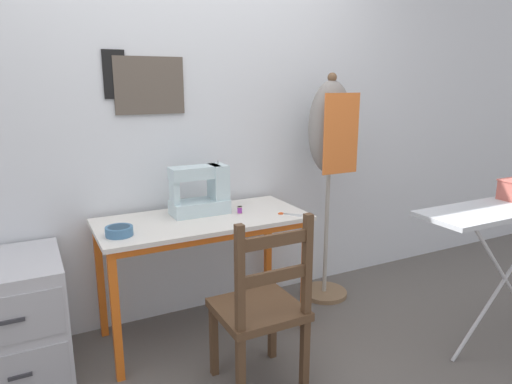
{
  "coord_description": "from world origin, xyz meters",
  "views": [
    {
      "loc": [
        -0.86,
        -2.08,
        1.47
      ],
      "look_at": [
        0.33,
        0.25,
        0.84
      ],
      "focal_mm": 32.0,
      "sensor_mm": 36.0,
      "label": 1
    }
  ],
  "objects_px": {
    "sewing_machine": "(202,191)",
    "fabric_bowl": "(119,231)",
    "scissors": "(286,214)",
    "dress_form": "(330,141)",
    "thread_spool_near_machine": "(240,210)",
    "wooden_chair": "(261,309)",
    "filing_cabinet": "(16,320)"
  },
  "relations": [
    {
      "from": "sewing_machine",
      "to": "fabric_bowl",
      "type": "distance_m",
      "value": 0.56
    },
    {
      "from": "scissors",
      "to": "dress_form",
      "type": "xyz_separation_m",
      "value": [
        0.46,
        0.23,
        0.38
      ]
    },
    {
      "from": "sewing_machine",
      "to": "scissors",
      "type": "bearing_deg",
      "value": -30.25
    },
    {
      "from": "thread_spool_near_machine",
      "to": "scissors",
      "type": "bearing_deg",
      "value": -31.45
    },
    {
      "from": "scissors",
      "to": "wooden_chair",
      "type": "height_order",
      "value": "wooden_chair"
    },
    {
      "from": "sewing_machine",
      "to": "thread_spool_near_machine",
      "type": "relative_size",
      "value": 8.17
    },
    {
      "from": "thread_spool_near_machine",
      "to": "dress_form",
      "type": "relative_size",
      "value": 0.03
    },
    {
      "from": "wooden_chair",
      "to": "sewing_machine",
      "type": "bearing_deg",
      "value": 92.17
    },
    {
      "from": "scissors",
      "to": "thread_spool_near_machine",
      "type": "distance_m",
      "value": 0.27
    },
    {
      "from": "dress_form",
      "to": "wooden_chair",
      "type": "bearing_deg",
      "value": -142.0
    },
    {
      "from": "scissors",
      "to": "thread_spool_near_machine",
      "type": "height_order",
      "value": "thread_spool_near_machine"
    },
    {
      "from": "scissors",
      "to": "wooden_chair",
      "type": "relative_size",
      "value": 0.14
    },
    {
      "from": "fabric_bowl",
      "to": "dress_form",
      "type": "height_order",
      "value": "dress_form"
    },
    {
      "from": "sewing_machine",
      "to": "thread_spool_near_machine",
      "type": "height_order",
      "value": "sewing_machine"
    },
    {
      "from": "wooden_chair",
      "to": "filing_cabinet",
      "type": "relative_size",
      "value": 1.43
    },
    {
      "from": "wooden_chair",
      "to": "thread_spool_near_machine",
      "type": "bearing_deg",
      "value": 74.32
    },
    {
      "from": "sewing_machine",
      "to": "wooden_chair",
      "type": "xyz_separation_m",
      "value": [
        0.03,
        -0.69,
        -0.44
      ]
    },
    {
      "from": "fabric_bowl",
      "to": "filing_cabinet",
      "type": "relative_size",
      "value": 0.22
    },
    {
      "from": "thread_spool_near_machine",
      "to": "dress_form",
      "type": "bearing_deg",
      "value": 7.32
    },
    {
      "from": "wooden_chair",
      "to": "dress_form",
      "type": "distance_m",
      "value": 1.29
    },
    {
      "from": "filing_cabinet",
      "to": "dress_form",
      "type": "bearing_deg",
      "value": 1.44
    },
    {
      "from": "fabric_bowl",
      "to": "filing_cabinet",
      "type": "distance_m",
      "value": 0.68
    },
    {
      "from": "sewing_machine",
      "to": "thread_spool_near_machine",
      "type": "bearing_deg",
      "value": -28.72
    },
    {
      "from": "scissors",
      "to": "filing_cabinet",
      "type": "relative_size",
      "value": 0.2
    },
    {
      "from": "dress_form",
      "to": "sewing_machine",
      "type": "bearing_deg",
      "value": 179.07
    },
    {
      "from": "filing_cabinet",
      "to": "thread_spool_near_machine",
      "type": "bearing_deg",
      "value": -1.95
    },
    {
      "from": "sewing_machine",
      "to": "dress_form",
      "type": "xyz_separation_m",
      "value": [
        0.89,
        -0.01,
        0.24
      ]
    },
    {
      "from": "thread_spool_near_machine",
      "to": "fabric_bowl",
      "type": "bearing_deg",
      "value": -173.4
    },
    {
      "from": "wooden_chair",
      "to": "filing_cabinet",
      "type": "xyz_separation_m",
      "value": [
        -1.05,
        0.62,
        -0.1
      ]
    },
    {
      "from": "fabric_bowl",
      "to": "dress_form",
      "type": "distance_m",
      "value": 1.46
    },
    {
      "from": "scissors",
      "to": "dress_form",
      "type": "distance_m",
      "value": 0.64
    },
    {
      "from": "scissors",
      "to": "fabric_bowl",
      "type": "bearing_deg",
      "value": 176.29
    }
  ]
}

